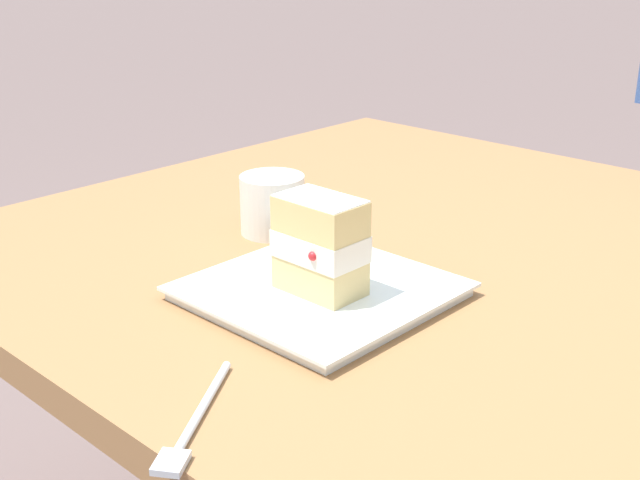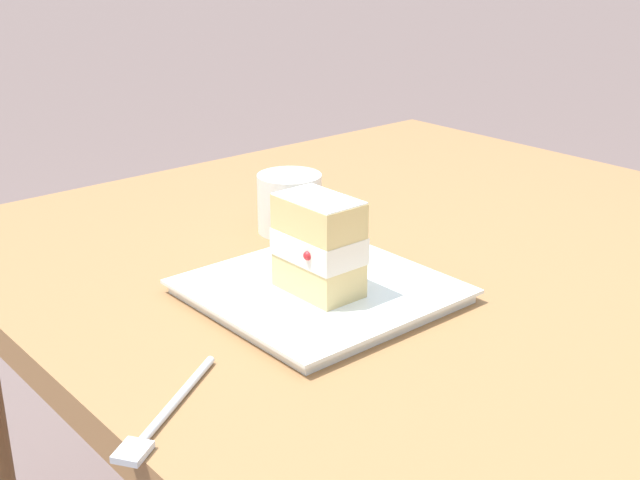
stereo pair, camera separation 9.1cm
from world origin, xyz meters
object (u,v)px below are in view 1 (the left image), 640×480
Objects in this scene: cake_slice at (320,245)px; coffee_cup at (272,204)px; dessert_fork at (194,422)px; patio_table at (555,348)px; dessert_plate at (320,291)px.

coffee_cup is (-0.20, 0.12, -0.03)m from cake_slice.
dessert_fork is 1.72× the size of coffee_cup.
patio_table is at bearing 54.28° from cake_slice.
dessert_fork is (-0.08, -0.48, 0.09)m from patio_table.
dessert_fork is at bearing -69.19° from dessert_plate.
cake_slice reaches higher than patio_table.
dessert_plate is 0.28m from dessert_fork.
dessert_fork is at bearing -70.57° from cake_slice.
dessert_fork is (0.09, -0.25, -0.07)m from cake_slice.
cake_slice is 0.24m from coffee_cup.
dessert_plate is at bearing 134.52° from cake_slice.
coffee_cup reaches higher than dessert_fork.
dessert_fork is at bearing -51.75° from coffee_cup.
cake_slice is (0.01, -0.01, 0.06)m from dessert_plate.
patio_table is at bearing 51.20° from dessert_plate.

